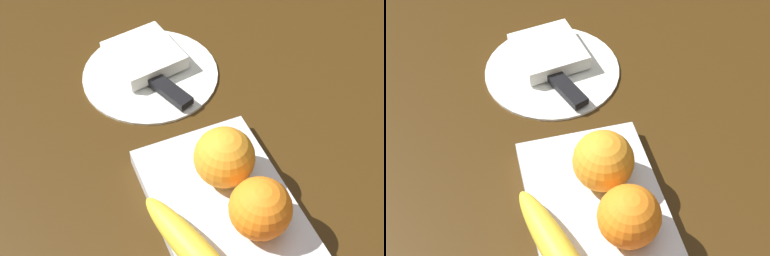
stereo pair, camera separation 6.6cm
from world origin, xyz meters
TOP-DOWN VIEW (x-y plane):
  - ground_plane at (0.00, 0.00)m, footprint 2.40×2.40m
  - fruit_tray at (-0.04, 0.02)m, footprint 0.37×0.16m
  - orange_near_apple at (-0.02, -0.00)m, footprint 0.07×0.07m
  - orange_near_banana at (0.06, 0.01)m, footprint 0.08×0.08m
  - dinner_plate at (0.29, 0.02)m, footprint 0.21×0.21m
  - folded_napkin at (0.32, 0.02)m, footprint 0.12×0.12m
  - knife at (0.25, 0.02)m, footprint 0.18×0.09m

SIDE VIEW (x-z plane):
  - ground_plane at x=0.00m, z-range 0.00..0.00m
  - dinner_plate at x=0.29m, z-range 0.00..0.01m
  - fruit_tray at x=-0.04m, z-range 0.00..0.02m
  - knife at x=0.25m, z-range 0.01..0.02m
  - folded_napkin at x=0.32m, z-range 0.01..0.03m
  - orange_near_apple at x=-0.02m, z-range 0.02..0.10m
  - orange_near_banana at x=0.06m, z-range 0.02..0.10m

